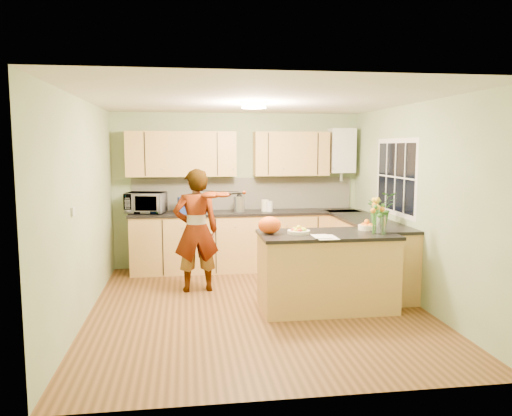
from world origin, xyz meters
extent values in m
plane|color=#513417|center=(0.00, 0.00, 0.00)|extent=(4.50, 4.50, 0.00)
cube|color=silver|center=(0.00, 0.00, 2.50)|extent=(4.00, 4.50, 0.02)
cube|color=gray|center=(0.00, 2.25, 1.25)|extent=(4.00, 0.02, 2.50)
cube|color=gray|center=(0.00, -2.25, 1.25)|extent=(4.00, 0.02, 2.50)
cube|color=gray|center=(-2.00, 0.00, 1.25)|extent=(0.02, 4.50, 2.50)
cube|color=gray|center=(2.00, 0.00, 1.25)|extent=(0.02, 4.50, 2.50)
cube|color=tan|center=(0.10, 1.95, 0.45)|extent=(3.60, 0.60, 0.90)
cube|color=black|center=(0.10, 1.94, 0.92)|extent=(3.64, 0.62, 0.04)
cube|color=tan|center=(1.70, 0.85, 0.45)|extent=(0.60, 2.20, 0.90)
cube|color=black|center=(1.69, 0.85, 0.92)|extent=(0.62, 2.24, 0.04)
cube|color=beige|center=(0.10, 2.23, 1.20)|extent=(3.60, 0.02, 0.52)
cube|color=tan|center=(-0.90, 2.08, 1.85)|extent=(1.70, 0.34, 0.70)
cube|color=tan|center=(0.85, 2.08, 1.85)|extent=(1.20, 0.34, 0.70)
cube|color=silver|center=(1.70, 2.09, 1.90)|extent=(0.40, 0.30, 0.72)
cylinder|color=#B5B5B9|center=(1.70, 2.09, 1.50)|extent=(0.06, 0.06, 0.20)
cube|color=silver|center=(1.99, 0.60, 1.55)|extent=(0.01, 1.30, 1.05)
cube|color=black|center=(1.99, 0.60, 1.55)|extent=(0.01, 1.18, 0.92)
cube|color=silver|center=(-1.99, -0.60, 1.30)|extent=(0.02, 0.09, 0.09)
cylinder|color=#FFEABF|center=(0.00, 0.30, 2.46)|extent=(0.30, 0.30, 0.06)
cylinder|color=silver|center=(0.00, 0.30, 2.49)|extent=(0.10, 0.10, 0.02)
cube|color=tan|center=(0.83, -0.14, 0.45)|extent=(1.59, 0.79, 0.89)
cube|color=black|center=(0.83, -0.14, 0.91)|extent=(1.62, 0.83, 0.04)
cylinder|color=beige|center=(0.48, -0.14, 0.95)|extent=(0.27, 0.27, 0.04)
cylinder|color=beige|center=(1.38, 0.01, 0.96)|extent=(0.21, 0.21, 0.06)
cylinder|color=silver|center=(1.43, -0.32, 1.04)|extent=(0.11, 0.11, 0.22)
ellipsoid|color=#E24F12|center=(0.14, -0.09, 1.03)|extent=(0.30, 0.26, 0.21)
cube|color=white|center=(0.73, -0.44, 0.94)|extent=(0.23, 0.32, 0.01)
imported|color=#E9A88E|center=(-0.71, 0.84, 0.84)|extent=(0.64, 0.46, 1.67)
imported|color=silver|center=(-1.46, 1.97, 1.10)|extent=(0.66, 0.52, 0.32)
cube|color=navy|center=(-0.81, 1.91, 1.06)|extent=(0.33, 0.27, 0.24)
cylinder|color=#B5B5B9|center=(-0.01, 1.94, 1.06)|extent=(0.18, 0.18, 0.24)
sphere|color=black|center=(-0.01, 1.94, 1.23)|extent=(0.09, 0.09, 0.09)
cylinder|color=beige|center=(0.41, 1.95, 1.03)|extent=(0.12, 0.12, 0.18)
cylinder|color=silver|center=(0.47, 1.89, 1.02)|extent=(0.14, 0.14, 0.16)
imported|color=#326B23|center=(1.70, 0.36, 1.16)|extent=(0.42, 0.37, 0.44)
camera|label=1|loc=(-0.84, -5.86, 1.95)|focal=35.00mm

